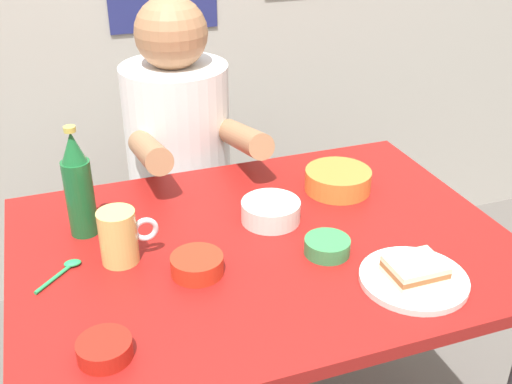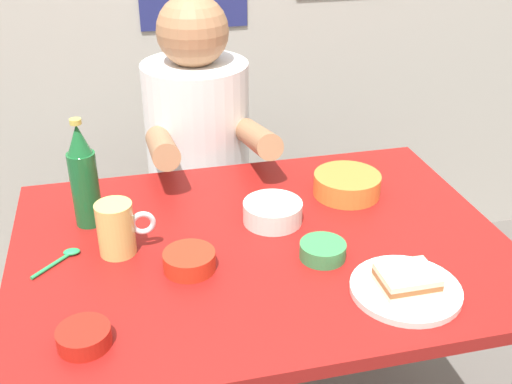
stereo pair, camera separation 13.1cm
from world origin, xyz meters
TOP-DOWN VIEW (x-y plane):
  - dining_table at (0.00, 0.00)m, footprint 1.10×0.80m
  - stool at (-0.05, 0.63)m, footprint 0.34×0.34m
  - person_seated at (-0.05, 0.62)m, footprint 0.33×0.56m
  - plate_orange at (0.23, -0.25)m, footprint 0.22×0.22m
  - sandwich at (0.23, -0.25)m, footprint 0.11×0.09m
  - beer_mug at (-0.31, 0.03)m, footprint 0.13×0.08m
  - beer_bottle at (-0.37, 0.17)m, footprint 0.06×0.06m
  - sambal_bowl_red at (-0.38, -0.25)m, footprint 0.10×0.10m
  - soup_bowl_orange at (0.27, 0.17)m, footprint 0.17×0.17m
  - rice_bowl_white at (0.05, 0.08)m, footprint 0.14×0.14m
  - dip_bowl_green at (0.11, -0.09)m, footprint 0.10×0.10m
  - sauce_bowl_chili at (-0.17, -0.07)m, footprint 0.11×0.11m
  - spoon at (-0.43, 0.03)m, footprint 0.10×0.09m

SIDE VIEW (x-z plane):
  - stool at x=-0.05m, z-range 0.12..0.57m
  - dining_table at x=0.00m, z-range 0.28..1.02m
  - spoon at x=-0.43m, z-range 0.74..0.75m
  - plate_orange at x=0.23m, z-range 0.74..0.75m
  - sambal_bowl_red at x=-0.38m, z-range 0.74..0.78m
  - dip_bowl_green at x=0.11m, z-range 0.74..0.78m
  - sauce_bowl_chili at x=-0.17m, z-range 0.74..0.78m
  - person_seated at x=-0.05m, z-range 0.41..1.13m
  - rice_bowl_white at x=0.05m, z-range 0.74..0.79m
  - soup_bowl_orange at x=0.27m, z-range 0.74..0.80m
  - sandwich at x=0.23m, z-range 0.75..0.79m
  - beer_mug at x=-0.31m, z-range 0.74..0.86m
  - beer_bottle at x=-0.37m, z-range 0.73..0.99m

